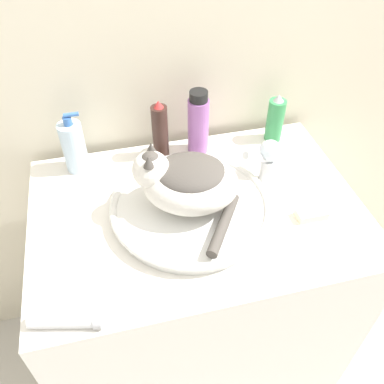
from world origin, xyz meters
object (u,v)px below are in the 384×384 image
object	(u,v)px
spray_bottle_trigger	(275,119)
soap_pump_bottle	(74,146)
cat	(187,181)
hairspray_can_black	(160,131)
faucet	(268,158)
cream_tube	(67,321)
mouthwash_bottle	(198,123)
soap_bar	(311,214)

from	to	relation	value
spray_bottle_trigger	soap_pump_bottle	bearing A→B (deg)	180.00
cat	soap_pump_bottle	distance (m)	0.39
spray_bottle_trigger	soap_pump_bottle	xyz separation A→B (m)	(-0.64, 0.00, 0.01)
hairspray_can_black	soap_pump_bottle	xyz separation A→B (m)	(-0.26, 0.00, -0.01)
faucet	hairspray_can_black	bearing A→B (deg)	-52.14
soap_pump_bottle	cream_tube	xyz separation A→B (m)	(-0.04, -0.53, -0.07)
spray_bottle_trigger	mouthwash_bottle	size ratio (longest dim) A/B	0.78
faucet	hairspray_can_black	distance (m)	0.34
soap_pump_bottle	soap_bar	world-z (taller)	soap_pump_bottle
cat	faucet	distance (m)	0.27
spray_bottle_trigger	mouthwash_bottle	world-z (taller)	mouthwash_bottle
faucet	spray_bottle_trigger	xyz separation A→B (m)	(0.10, 0.19, -0.01)
cat	cream_tube	world-z (taller)	cat
cat	spray_bottle_trigger	bearing A→B (deg)	-127.04
cream_tube	soap_bar	xyz separation A→B (m)	(0.65, 0.17, -0.00)
cat	spray_bottle_trigger	distance (m)	0.45
hairspray_can_black	spray_bottle_trigger	distance (m)	0.38
hairspray_can_black	spray_bottle_trigger	size ratio (longest dim) A/B	1.20
faucet	spray_bottle_trigger	size ratio (longest dim) A/B	0.86
mouthwash_bottle	soap_pump_bottle	world-z (taller)	mouthwash_bottle
mouthwash_bottle	soap_bar	size ratio (longest dim) A/B	2.57
mouthwash_bottle	cream_tube	world-z (taller)	mouthwash_bottle
cat	hairspray_can_black	xyz separation A→B (m)	(-0.02, 0.27, -0.03)
mouthwash_bottle	soap_bar	bearing A→B (deg)	-58.33
hairspray_can_black	cream_tube	size ratio (longest dim) A/B	1.23
faucet	cream_tube	distance (m)	0.67
cat	cream_tube	bearing A→B (deg)	55.22
spray_bottle_trigger	soap_bar	xyz separation A→B (m)	(-0.03, -0.36, -0.06)
mouthwash_bottle	soap_bar	xyz separation A→B (m)	(0.22, -0.36, -0.09)
soap_pump_bottle	soap_bar	distance (m)	0.71
soap_pump_bottle	cat	bearing A→B (deg)	-43.46
spray_bottle_trigger	mouthwash_bottle	bearing A→B (deg)	180.00
spray_bottle_trigger	cat	bearing A→B (deg)	-143.36
cat	mouthwash_bottle	distance (m)	0.28
hairspray_can_black	spray_bottle_trigger	bearing A→B (deg)	0.00
cream_tube	hairspray_can_black	bearing A→B (deg)	60.01
mouthwash_bottle	spray_bottle_trigger	bearing A→B (deg)	-0.00
hairspray_can_black	spray_bottle_trigger	xyz separation A→B (m)	(0.38, 0.00, -0.02)
mouthwash_bottle	cream_tube	bearing A→B (deg)	-128.82
cat	soap_bar	world-z (taller)	cat
hairspray_can_black	cream_tube	distance (m)	0.61
faucet	mouthwash_bottle	size ratio (longest dim) A/B	0.67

